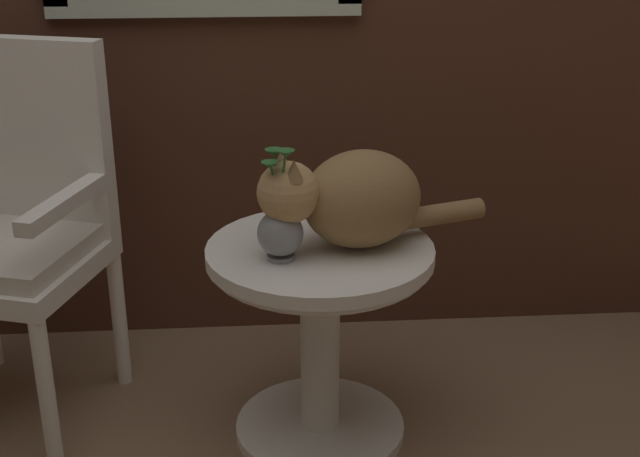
{
  "coord_description": "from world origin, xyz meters",
  "views": [
    {
      "loc": [
        0.1,
        -1.86,
        1.44
      ],
      "look_at": [
        0.25,
        0.16,
        0.62
      ],
      "focal_mm": 47.98,
      "sensor_mm": 36.0,
      "label": 1
    }
  ],
  "objects_px": {
    "wicker_side_table": "(320,309)",
    "cat": "(353,198)",
    "wicker_chair": "(12,217)",
    "pewter_vase_with_ivy": "(280,225)"
  },
  "relations": [
    {
      "from": "wicker_chair",
      "to": "wicker_side_table",
      "type": "bearing_deg",
      "value": -16.41
    },
    {
      "from": "wicker_chair",
      "to": "pewter_vase_with_ivy",
      "type": "relative_size",
      "value": 3.6
    },
    {
      "from": "wicker_side_table",
      "to": "wicker_chair",
      "type": "height_order",
      "value": "wicker_chair"
    },
    {
      "from": "wicker_side_table",
      "to": "cat",
      "type": "bearing_deg",
      "value": -0.33
    },
    {
      "from": "wicker_side_table",
      "to": "cat",
      "type": "xyz_separation_m",
      "value": [
        0.08,
        -0.0,
        0.31
      ]
    },
    {
      "from": "wicker_side_table",
      "to": "cat",
      "type": "height_order",
      "value": "cat"
    },
    {
      "from": "wicker_side_table",
      "to": "wicker_chair",
      "type": "relative_size",
      "value": 0.56
    },
    {
      "from": "pewter_vase_with_ivy",
      "to": "wicker_side_table",
      "type": "bearing_deg",
      "value": 34.67
    },
    {
      "from": "wicker_chair",
      "to": "pewter_vase_with_ivy",
      "type": "xyz_separation_m",
      "value": [
        0.74,
        -0.32,
        0.08
      ]
    },
    {
      "from": "pewter_vase_with_ivy",
      "to": "wicker_chair",
      "type": "bearing_deg",
      "value": 156.58
    }
  ]
}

